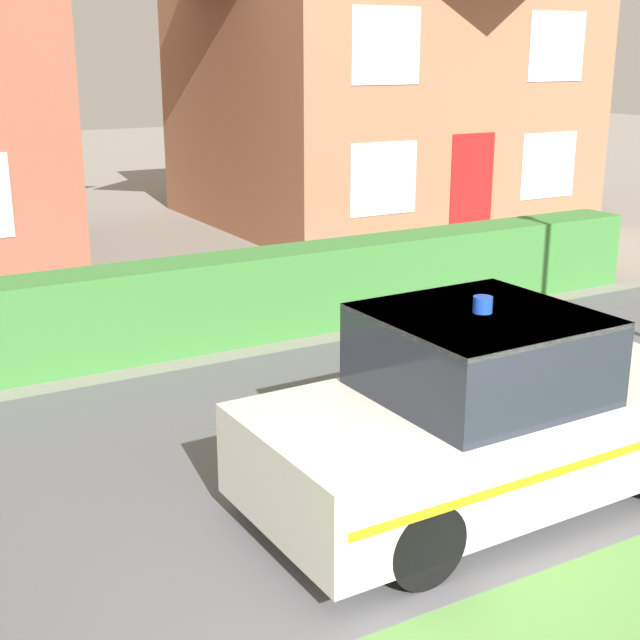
# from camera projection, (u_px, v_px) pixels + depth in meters

# --- Properties ---
(road_strip) EXTENTS (28.00, 5.23, 0.01)m
(road_strip) POSITION_uv_depth(u_px,v_px,m) (261.00, 460.00, 8.07)
(road_strip) COLOR #5B5B60
(road_strip) RESTS_ON ground
(garden_hedge) EXTENTS (12.89, 0.73, 1.10)m
(garden_hedge) POSITION_uv_depth(u_px,v_px,m) (238.00, 298.00, 11.33)
(garden_hedge) COLOR #3D7F38
(garden_hedge) RESTS_ON ground
(police_car) EXTENTS (4.06, 1.85, 1.73)m
(police_car) POSITION_uv_depth(u_px,v_px,m) (485.00, 415.00, 7.22)
(police_car) COLOR black
(police_car) RESTS_ON road_strip
(house_right) EXTENTS (7.54, 7.12, 7.26)m
(house_right) POSITION_uv_depth(u_px,v_px,m) (375.00, 45.00, 19.00)
(house_right) COLOR #A86B4C
(house_right) RESTS_ON ground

